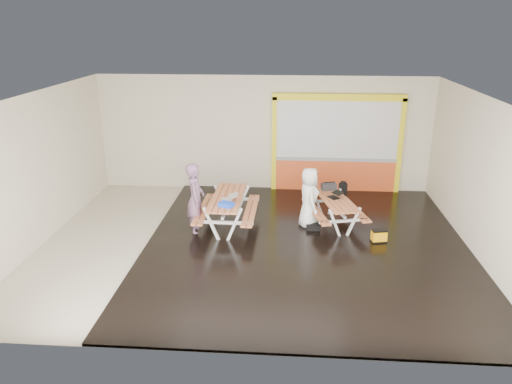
# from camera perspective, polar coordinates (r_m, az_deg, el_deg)

# --- Properties ---
(room) EXTENTS (10.02, 8.02, 3.52)m
(room) POSITION_cam_1_polar(r_m,az_deg,el_deg) (10.92, -0.35, 2.11)
(room) COLOR beige
(room) RESTS_ON ground
(deck) EXTENTS (7.50, 7.98, 0.05)m
(deck) POSITION_cam_1_polar(r_m,az_deg,el_deg) (11.54, 5.91, -6.23)
(deck) COLOR black
(deck) RESTS_ON room
(kiosk) EXTENTS (3.88, 0.16, 3.00)m
(kiosk) POSITION_cam_1_polar(r_m,az_deg,el_deg) (14.82, 9.42, 5.36)
(kiosk) COLOR #DC5123
(kiosk) RESTS_ON room
(picnic_table_left) EXTENTS (1.48, 2.15, 0.85)m
(picnic_table_left) POSITION_cam_1_polar(r_m,az_deg,el_deg) (12.22, -3.37, -1.44)
(picnic_table_left) COLOR #BC6F44
(picnic_table_left) RESTS_ON deck
(picnic_table_right) EXTENTS (1.67, 2.10, 0.74)m
(picnic_table_right) POSITION_cam_1_polar(r_m,az_deg,el_deg) (12.50, 9.26, -1.57)
(picnic_table_right) COLOR #BC6F44
(picnic_table_right) RESTS_ON deck
(person_left) EXTENTS (0.51, 0.71, 1.81)m
(person_left) POSITION_cam_1_polar(r_m,az_deg,el_deg) (11.96, -7.12, -0.80)
(person_left) COLOR slate
(person_left) RESTS_ON deck
(person_right) EXTENTS (0.65, 0.86, 1.58)m
(person_right) POSITION_cam_1_polar(r_m,az_deg,el_deg) (12.32, 6.25, -0.70)
(person_right) COLOR white
(person_right) RESTS_ON deck
(laptop_left) EXTENTS (0.42, 0.38, 0.18)m
(laptop_left) POSITION_cam_1_polar(r_m,az_deg,el_deg) (11.86, -3.20, -0.77)
(laptop_left) COLOR silver
(laptop_left) RESTS_ON picnic_table_left
(laptop_right) EXTENTS (0.45, 0.43, 0.14)m
(laptop_right) POSITION_cam_1_polar(r_m,az_deg,el_deg) (12.54, 9.27, -0.43)
(laptop_right) COLOR black
(laptop_right) RESTS_ON picnic_table_right
(blue_pouch) EXTENTS (0.39, 0.35, 0.10)m
(blue_pouch) POSITION_cam_1_polar(r_m,az_deg,el_deg) (11.52, -3.52, -1.47)
(blue_pouch) COLOR blue
(blue_pouch) RESTS_ON picnic_table_left
(toolbox) EXTENTS (0.43, 0.28, 0.23)m
(toolbox) POSITION_cam_1_polar(r_m,az_deg,el_deg) (13.06, 8.55, 0.63)
(toolbox) COLOR black
(toolbox) RESTS_ON picnic_table_right
(backpack) EXTENTS (0.24, 0.16, 0.39)m
(backpack) POSITION_cam_1_polar(r_m,az_deg,el_deg) (13.42, 10.17, 0.40)
(backpack) COLOR black
(backpack) RESTS_ON picnic_table_right
(dark_case) EXTENTS (0.35, 0.26, 0.13)m
(dark_case) POSITION_cam_1_polar(r_m,az_deg,el_deg) (12.31, 6.73, -4.07)
(dark_case) COLOR black
(dark_case) RESTS_ON deck
(fluke_bag) EXTENTS (0.39, 0.30, 0.30)m
(fluke_bag) POSITION_cam_1_polar(r_m,az_deg,el_deg) (11.90, 14.24, -5.02)
(fluke_bag) COLOR black
(fluke_bag) RESTS_ON deck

